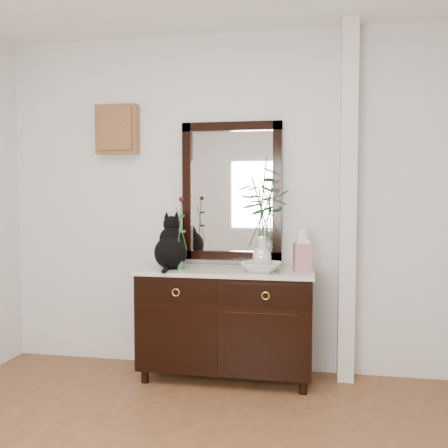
% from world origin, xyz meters
% --- Properties ---
extents(wall_back, '(3.60, 0.04, 2.70)m').
position_xyz_m(wall_back, '(0.00, 1.98, 1.35)').
color(wall_back, silver).
rests_on(wall_back, ground).
extents(pilaster, '(0.12, 0.20, 2.70)m').
position_xyz_m(pilaster, '(1.00, 1.90, 1.35)').
color(pilaster, silver).
rests_on(pilaster, ground).
extents(sideboard, '(1.33, 0.52, 0.82)m').
position_xyz_m(sideboard, '(0.10, 1.73, 0.47)').
color(sideboard, black).
rests_on(sideboard, ground).
extents(wall_mirror, '(0.80, 0.06, 1.10)m').
position_xyz_m(wall_mirror, '(0.10, 1.97, 1.44)').
color(wall_mirror, black).
rests_on(wall_mirror, wall_back).
extents(key_cabinet, '(0.35, 0.10, 0.40)m').
position_xyz_m(key_cabinet, '(-0.85, 1.94, 1.95)').
color(key_cabinet, brown).
rests_on(key_cabinet, wall_back).
extents(cat, '(0.35, 0.40, 0.41)m').
position_xyz_m(cat, '(-0.33, 1.70, 1.06)').
color(cat, black).
rests_on(cat, sideboard).
extents(lotus_bowl, '(0.34, 0.34, 0.07)m').
position_xyz_m(lotus_bowl, '(0.38, 1.65, 0.89)').
color(lotus_bowl, silver).
rests_on(lotus_bowl, sideboard).
extents(vase_branches, '(0.41, 0.41, 0.83)m').
position_xyz_m(vase_branches, '(0.38, 1.65, 1.28)').
color(vase_branches, silver).
rests_on(vase_branches, lotus_bowl).
extents(bud_vase_rose, '(0.07, 0.07, 0.56)m').
position_xyz_m(bud_vase_rose, '(-0.24, 1.64, 1.13)').
color(bud_vase_rose, '#306E32').
rests_on(bud_vase_rose, sideboard).
extents(ginger_jar, '(0.15, 0.15, 0.33)m').
position_xyz_m(ginger_jar, '(0.67, 1.73, 1.02)').
color(ginger_jar, silver).
rests_on(ginger_jar, sideboard).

